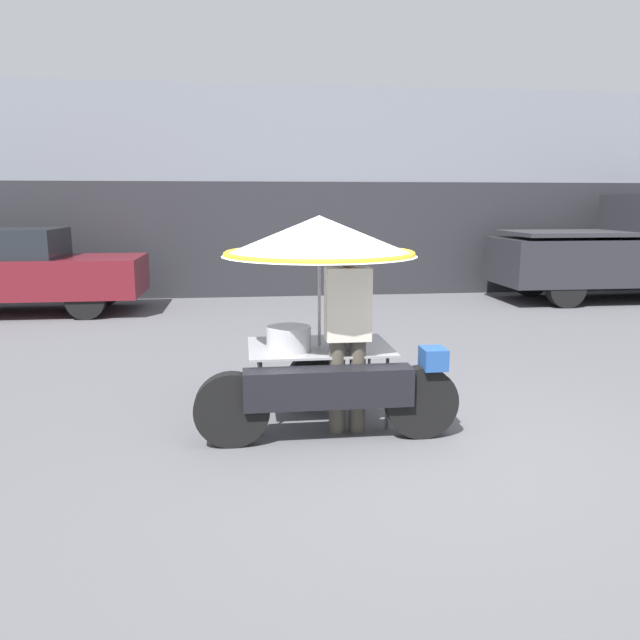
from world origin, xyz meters
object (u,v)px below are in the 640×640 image
parked_car (9,270)px  pickup_truck (626,251)px  vendor_motorcycle_cart (321,269)px  vendor_person (348,327)px

parked_car → pickup_truck: 11.90m
vendor_motorcycle_cart → vendor_person: (0.19, -0.33, -0.46)m
vendor_motorcycle_cart → parked_car: 7.90m
parked_car → pickup_truck: (11.89, 0.14, 0.21)m
vendor_person → pickup_truck: 9.60m
parked_car → pickup_truck: bearing=0.7°
vendor_motorcycle_cart → pickup_truck: pickup_truck is taller
vendor_person → parked_car: 8.25m
vendor_motorcycle_cart → vendor_person: bearing=-59.7°
vendor_motorcycle_cart → pickup_truck: size_ratio=0.44×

